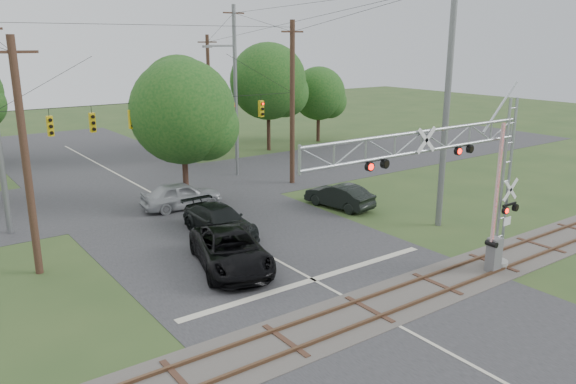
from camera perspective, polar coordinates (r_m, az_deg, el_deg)
ground at (r=21.26m, az=12.08°, el=-13.67°), size 160.00×160.00×0.00m
road_main at (r=28.21m, az=-3.14°, el=-5.89°), size 14.00×90.00×0.02m
road_cross at (r=40.17m, az=-14.03°, el=0.11°), size 90.00×12.00×0.02m
railroad_track at (r=22.45m, az=8.24°, el=-11.74°), size 90.00×3.20×0.17m
crossing_gantry at (r=23.67m, az=16.84°, el=1.55°), size 12.05×0.99×7.76m
traffic_signal_span at (r=35.81m, az=-10.86°, el=7.83°), size 19.34×0.36×11.50m
pickup_black at (r=25.90m, az=-5.85°, el=-5.87°), size 4.52×6.82×1.74m
car_dark at (r=30.31m, az=-6.97°, el=-2.91°), size 2.33×5.47×1.57m
sedan_silver at (r=35.40m, az=-10.77°, el=-0.33°), size 5.10×2.44×1.68m
suv_dark at (r=35.10m, az=5.23°, el=-0.40°), size 2.31×4.79×1.51m
streetlight at (r=42.77m, az=-5.58°, el=8.98°), size 2.66×0.28×9.98m
utility_poles at (r=39.18m, az=-10.31°, el=9.12°), size 26.26×30.13×13.59m
treeline at (r=48.07m, az=-20.39°, el=9.16°), size 51.36×28.80×10.01m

